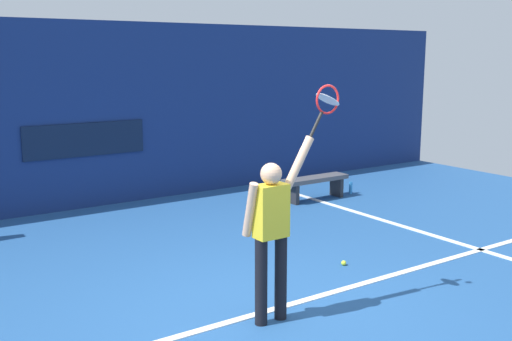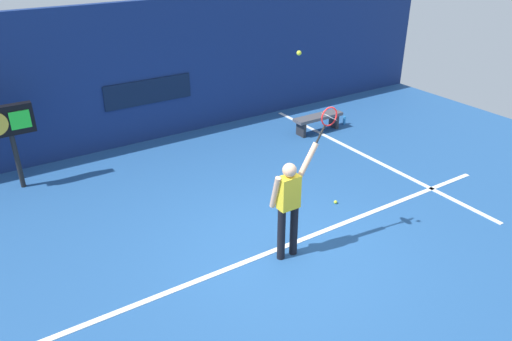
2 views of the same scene
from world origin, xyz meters
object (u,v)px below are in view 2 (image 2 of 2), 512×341
Objects in this scene: tennis_ball at (299,53)px; water_bottle at (344,120)px; tennis_racket at (328,119)px; scoreboard_clock at (9,125)px; spare_ball at (336,202)px; court_bench at (318,119)px; tennis_player at (289,202)px.

tennis_ball is 6.91m from water_bottle.
tennis_racket is 0.34× the size of scoreboard_clock.
scoreboard_clock is at bearing 173.15° from water_bottle.
water_bottle is 3.53× the size of spare_ball.
water_bottle is at bearing 39.85° from tennis_ball.
tennis_ball is at bearing -133.84° from court_bench.
spare_ball is at bearing 25.17° from tennis_player.
tennis_player is 28.41× the size of tennis_ball.
tennis_player is 6.27m from water_bottle.
scoreboard_clock is at bearing 140.97° from spare_ball.
tennis_ball reaches higher than tennis_player.
tennis_ball is 6.22m from scoreboard_clock.
tennis_racket is at bearing -0.35° from tennis_player.
tennis_ball is 1.00× the size of spare_ball.
tennis_racket is at bearing -2.04° from tennis_ball.
spare_ball is (1.69, 0.82, -3.30)m from tennis_ball.
spare_ball is (1.10, 0.85, -2.23)m from tennis_racket.
scoreboard_clock is (-3.32, 4.88, -1.95)m from tennis_ball.
tennis_racket is at bearing -128.82° from court_bench.
tennis_player is 5.87m from scoreboard_clock.
water_bottle is (4.10, 3.94, -2.14)m from tennis_racket.
water_bottle is at bearing 0.00° from court_bench.
water_bottle is at bearing -6.85° from scoreboard_clock.
water_bottle is (8.02, -0.96, -1.27)m from scoreboard_clock.
court_bench is (3.17, 3.94, -1.92)m from tennis_racket.
court_bench is at bearing 46.16° from tennis_ball.
tennis_racket is 6.34m from scoreboard_clock.
water_bottle is at bearing 45.82° from spare_ball.
tennis_player reaches higher than water_bottle.
tennis_racket is 5.41m from court_bench.
court_bench is (7.08, -0.96, -1.05)m from scoreboard_clock.
scoreboard_clock reaches higher than spare_ball.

